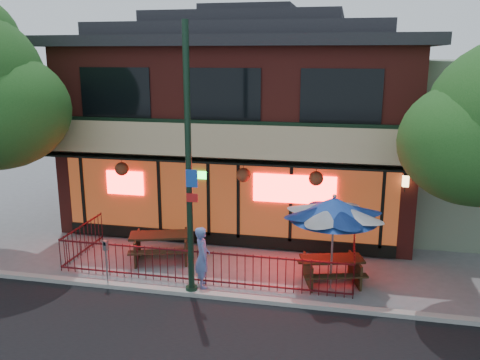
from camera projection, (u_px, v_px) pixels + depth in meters
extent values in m
plane|color=gray|center=(196.00, 287.00, 13.91)|extent=(80.00, 80.00, 0.00)
cube|color=#999993|center=(191.00, 293.00, 13.42)|extent=(80.00, 0.25, 0.12)
cube|color=maroon|center=(248.00, 132.00, 19.96)|extent=(12.00, 8.00, 6.50)
cube|color=#59230F|center=(224.00, 198.00, 16.53)|extent=(11.00, 0.06, 2.60)
cube|color=#FF0C0C|center=(294.00, 189.00, 15.88)|extent=(2.60, 0.04, 0.90)
cube|color=#FF0C0C|center=(125.00, 183.00, 17.07)|extent=(1.30, 0.04, 0.80)
cube|color=tan|center=(219.00, 143.00, 15.62)|extent=(12.20, 1.33, 1.26)
cube|color=black|center=(115.00, 92.00, 16.47)|extent=(2.40, 0.06, 1.60)
cube|color=black|center=(223.00, 94.00, 15.73)|extent=(2.40, 0.06, 1.60)
cube|color=black|center=(341.00, 96.00, 14.99)|extent=(2.40, 0.06, 1.60)
cube|color=black|center=(224.00, 239.00, 16.84)|extent=(11.00, 0.12, 0.40)
cube|color=#FFC672|center=(406.00, 181.00, 15.02)|extent=(0.18, 0.18, 0.32)
cube|color=#4C1016|center=(198.00, 252.00, 13.87)|extent=(8.40, 0.04, 0.04)
cube|color=#4C1016|center=(198.00, 280.00, 14.07)|extent=(8.40, 0.04, 0.04)
cube|color=#4C1016|center=(82.00, 226.00, 15.96)|extent=(0.04, 2.60, 0.04)
cube|color=#4C1016|center=(354.00, 247.00, 14.25)|extent=(0.04, 2.60, 0.04)
cylinder|color=#4C1016|center=(198.00, 267.00, 13.98)|extent=(0.02, 0.02, 1.00)
cylinder|color=black|center=(189.00, 165.00, 12.69)|extent=(0.16, 0.16, 7.00)
cylinder|color=black|center=(192.00, 290.00, 13.50)|extent=(0.32, 0.32, 0.20)
cube|color=#194CB2|center=(192.00, 178.00, 12.60)|extent=(0.30, 0.02, 0.45)
cube|color=red|center=(192.00, 198.00, 12.71)|extent=(0.30, 0.02, 0.22)
cube|color=#342113|center=(137.00, 248.00, 15.65)|extent=(0.48, 1.35, 0.79)
cube|color=#342113|center=(186.00, 246.00, 15.78)|extent=(0.48, 1.35, 0.79)
cube|color=#342113|center=(161.00, 235.00, 15.62)|extent=(2.08, 1.34, 0.06)
cube|color=#342113|center=(160.00, 252.00, 15.13)|extent=(1.93, 0.86, 0.05)
cube|color=#342113|center=(163.00, 238.00, 16.26)|extent=(1.93, 0.86, 0.05)
cube|color=#342412|center=(308.00, 271.00, 14.07)|extent=(0.39, 1.20, 0.70)
cube|color=#342412|center=(355.00, 270.00, 14.15)|extent=(0.39, 1.20, 0.70)
cube|color=#342412|center=(332.00, 259.00, 14.02)|extent=(1.84, 1.15, 0.06)
cube|color=#342412|center=(336.00, 276.00, 13.59)|extent=(1.72, 0.72, 0.05)
cube|color=#342412|center=(327.00, 261.00, 14.60)|extent=(1.72, 0.72, 0.05)
cylinder|color=gray|center=(332.00, 246.00, 13.54)|extent=(0.06, 0.06, 2.44)
cone|color=#1B3C94|center=(334.00, 208.00, 13.29)|extent=(2.33, 2.33, 0.61)
sphere|color=gray|center=(334.00, 196.00, 13.21)|extent=(0.11, 0.11, 0.11)
imported|color=#627AC4|center=(202.00, 257.00, 13.76)|extent=(0.62, 0.73, 1.71)
cylinder|color=#97999F|center=(107.00, 268.00, 13.81)|extent=(0.05, 0.05, 1.08)
cube|color=#97999F|center=(105.00, 245.00, 13.65)|extent=(0.13, 0.12, 0.28)
cube|color=black|center=(104.00, 244.00, 13.59)|extent=(0.08, 0.02, 0.10)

